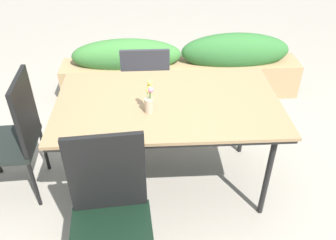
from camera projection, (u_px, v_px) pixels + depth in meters
ground_plane at (175, 182)px, 2.89m from camera, size 12.00×12.00×0.00m
dining_table at (168, 107)px, 2.47m from camera, size 1.56×0.92×0.78m
chair_end_left at (14, 134)px, 2.54m from camera, size 0.46×0.46×0.98m
chair_near_left at (110, 214)px, 1.90m from camera, size 0.48×0.48×1.01m
chair_far_side at (146, 81)px, 3.25m from camera, size 0.44×0.44×0.87m
flower_vase at (149, 100)px, 2.28m from camera, size 0.06×0.06×0.24m
planter_box at (182, 67)px, 3.85m from camera, size 2.58×0.38×0.70m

